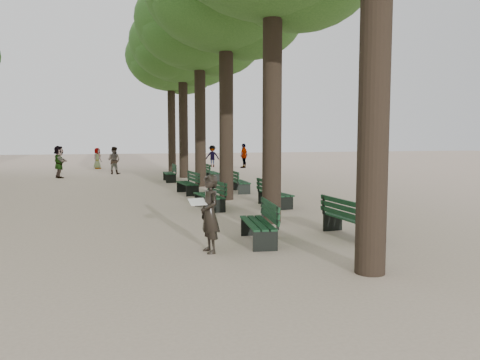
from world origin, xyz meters
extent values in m
plane|color=beige|center=(0.00, 0.00, 0.00)|extent=(120.00, 120.00, 0.00)
cylinder|color=#33261C|center=(1.50, -2.00, 3.75)|extent=(0.52, 0.52, 7.50)
cylinder|color=#33261C|center=(1.50, 3.00, 3.75)|extent=(0.52, 0.52, 7.50)
cylinder|color=#33261C|center=(1.50, 8.00, 3.75)|extent=(0.52, 0.52, 7.50)
cylinder|color=#33261C|center=(1.50, 13.00, 3.75)|extent=(0.52, 0.52, 7.50)
ellipsoid|color=#2A5B1F|center=(1.50, 13.00, 7.70)|extent=(6.00, 6.00, 4.50)
cylinder|color=#33261C|center=(1.50, 18.00, 3.75)|extent=(0.52, 0.52, 7.50)
ellipsoid|color=#2A5B1F|center=(1.50, 18.00, 7.70)|extent=(6.00, 6.00, 4.50)
cylinder|color=#33261C|center=(1.50, 23.00, 3.75)|extent=(0.52, 0.52, 7.50)
ellipsoid|color=#2A5B1F|center=(1.50, 23.00, 7.70)|extent=(6.00, 6.00, 4.50)
cube|color=black|center=(0.35, 0.74, 0.23)|extent=(0.74, 1.85, 0.45)
cube|color=black|center=(0.35, 0.74, 0.45)|extent=(0.76, 1.85, 0.04)
cube|color=black|center=(0.63, 0.71, 0.72)|extent=(0.26, 1.79, 0.40)
cube|color=black|center=(0.35, 5.82, 0.23)|extent=(0.72, 1.85, 0.45)
cube|color=black|center=(0.35, 5.82, 0.45)|extent=(0.74, 1.85, 0.04)
cube|color=black|center=(0.63, 5.85, 0.72)|extent=(0.25, 1.79, 0.40)
cube|color=black|center=(0.35, 10.09, 0.23)|extent=(0.68, 1.84, 0.45)
cube|color=black|center=(0.35, 10.09, 0.45)|extent=(0.70, 1.84, 0.04)
cube|color=black|center=(0.63, 10.12, 0.72)|extent=(0.21, 1.80, 0.40)
cube|color=black|center=(0.35, 15.79, 0.23)|extent=(0.57, 1.81, 0.45)
cube|color=black|center=(0.35, 15.79, 0.45)|extent=(0.59, 1.81, 0.04)
cube|color=black|center=(0.63, 15.79, 0.72)|extent=(0.09, 1.80, 0.40)
cube|color=black|center=(2.65, 0.73, 0.23)|extent=(0.60, 1.82, 0.45)
cube|color=black|center=(2.65, 0.73, 0.45)|extent=(0.62, 1.82, 0.04)
cube|color=black|center=(2.37, 0.72, 0.72)|extent=(0.12, 1.80, 0.40)
cube|color=black|center=(2.65, 5.79, 0.23)|extent=(0.71, 1.85, 0.45)
cube|color=black|center=(2.65, 5.79, 0.45)|extent=(0.73, 1.85, 0.04)
cube|color=black|center=(2.37, 5.75, 0.72)|extent=(0.24, 1.79, 0.40)
cube|color=black|center=(2.65, 10.14, 0.23)|extent=(0.58, 1.82, 0.45)
cube|color=black|center=(2.65, 10.14, 0.45)|extent=(0.60, 1.82, 0.04)
cube|color=black|center=(2.37, 10.15, 0.72)|extent=(0.10, 1.80, 0.40)
cube|color=black|center=(2.65, 15.64, 0.23)|extent=(0.54, 1.81, 0.45)
cube|color=black|center=(2.65, 15.64, 0.45)|extent=(0.56, 1.81, 0.04)
cube|color=black|center=(2.37, 15.64, 0.72)|extent=(0.06, 1.80, 0.40)
imported|color=black|center=(-0.84, 0.19, 0.80)|extent=(0.43, 0.68, 1.59)
cube|color=white|center=(-1.09, 0.19, 1.05)|extent=(0.37, 0.29, 0.12)
imported|color=#262628|center=(-2.36, 21.79, 0.87)|extent=(0.91, 0.71, 1.75)
imported|color=#262628|center=(5.25, 27.19, 0.85)|extent=(1.13, 0.44, 1.71)
imported|color=#262628|center=(-3.47, 27.37, 0.78)|extent=(0.69, 0.81, 1.56)
imported|color=#262628|center=(7.32, 25.36, 0.94)|extent=(1.00, 1.07, 1.87)
imported|color=#262628|center=(-5.46, 19.76, 0.93)|extent=(0.86, 1.76, 1.86)
camera|label=1|loc=(-2.83, -8.97, 2.34)|focal=35.00mm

